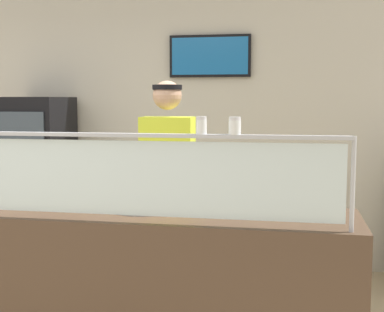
{
  "coord_description": "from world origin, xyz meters",
  "views": [
    {
      "loc": [
        1.84,
        -2.7,
        1.63
      ],
      "look_at": [
        1.26,
        0.37,
        1.29
      ],
      "focal_mm": 49.59,
      "sensor_mm": 36.0,
      "label": 1
    }
  ],
  "objects_px": {
    "parmesan_shaker": "(201,126)",
    "pepper_flake_shaker": "(235,127)",
    "pizza_server": "(149,203)",
    "drink_fridge": "(36,182)",
    "worker_figure": "(168,184)",
    "pizza_tray": "(145,206)"
  },
  "relations": [
    {
      "from": "parmesan_shaker",
      "to": "drink_fridge",
      "type": "height_order",
      "value": "drink_fridge"
    },
    {
      "from": "parmesan_shaker",
      "to": "drink_fridge",
      "type": "distance_m",
      "value": 2.84
    },
    {
      "from": "pepper_flake_shaker",
      "to": "drink_fridge",
      "type": "bearing_deg",
      "value": 137.67
    },
    {
      "from": "pizza_server",
      "to": "pepper_flake_shaker",
      "type": "distance_m",
      "value": 0.83
    },
    {
      "from": "pizza_tray",
      "to": "worker_figure",
      "type": "distance_m",
      "value": 0.61
    },
    {
      "from": "parmesan_shaker",
      "to": "pepper_flake_shaker",
      "type": "relative_size",
      "value": 1.02
    },
    {
      "from": "parmesan_shaker",
      "to": "worker_figure",
      "type": "height_order",
      "value": "worker_figure"
    },
    {
      "from": "parmesan_shaker",
      "to": "drink_fridge",
      "type": "xyz_separation_m",
      "value": [
        -1.96,
        1.95,
        -0.66
      ]
    },
    {
      "from": "pepper_flake_shaker",
      "to": "worker_figure",
      "type": "xyz_separation_m",
      "value": [
        -0.59,
        0.98,
        -0.48
      ]
    },
    {
      "from": "parmesan_shaker",
      "to": "pepper_flake_shaker",
      "type": "distance_m",
      "value": 0.18
    },
    {
      "from": "parmesan_shaker",
      "to": "pepper_flake_shaker",
      "type": "xyz_separation_m",
      "value": [
        0.18,
        0.0,
        -0.0
      ]
    },
    {
      "from": "pepper_flake_shaker",
      "to": "drink_fridge",
      "type": "relative_size",
      "value": 0.06
    },
    {
      "from": "parmesan_shaker",
      "to": "worker_figure",
      "type": "xyz_separation_m",
      "value": [
        -0.41,
        0.98,
        -0.48
      ]
    },
    {
      "from": "pepper_flake_shaker",
      "to": "drink_fridge",
      "type": "height_order",
      "value": "drink_fridge"
    },
    {
      "from": "drink_fridge",
      "to": "worker_figure",
      "type": "bearing_deg",
      "value": -32.06
    },
    {
      "from": "pizza_server",
      "to": "worker_figure",
      "type": "xyz_separation_m",
      "value": [
        -0.03,
        0.63,
        0.02
      ]
    },
    {
      "from": "pizza_tray",
      "to": "drink_fridge",
      "type": "bearing_deg",
      "value": 134.33
    },
    {
      "from": "pizza_tray",
      "to": "pepper_flake_shaker",
      "type": "relative_size",
      "value": 4.93
    },
    {
      "from": "pizza_server",
      "to": "pepper_flake_shaker",
      "type": "xyz_separation_m",
      "value": [
        0.56,
        -0.35,
        0.49
      ]
    },
    {
      "from": "pepper_flake_shaker",
      "to": "worker_figure",
      "type": "height_order",
      "value": "worker_figure"
    },
    {
      "from": "pizza_server",
      "to": "pepper_flake_shaker",
      "type": "bearing_deg",
      "value": -45.94
    },
    {
      "from": "pizza_tray",
      "to": "drink_fridge",
      "type": "height_order",
      "value": "drink_fridge"
    }
  ]
}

